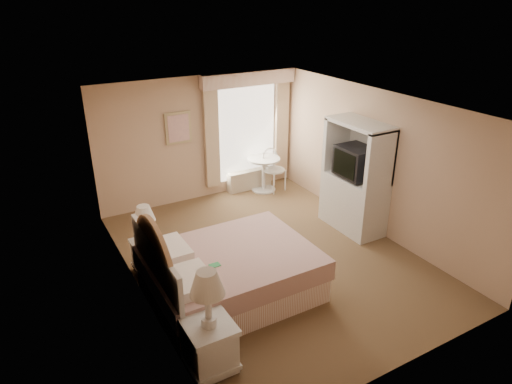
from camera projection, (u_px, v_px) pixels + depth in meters
room at (272, 186)px, 6.90m from camera, size 4.21×5.51×2.51m
window at (248, 129)px, 9.45m from camera, size 2.05×0.22×2.51m
framed_art at (178, 128)px, 8.73m from camera, size 0.52×0.04×0.62m
bed at (224, 274)px, 6.31m from camera, size 2.26×1.78×1.57m
nightstand_near at (210, 334)px, 5.04m from camera, size 0.53×0.53×1.29m
nightstand_far at (148, 248)px, 6.86m from camera, size 0.45×0.45×1.10m
round_table at (264, 169)px, 9.70m from camera, size 0.69×0.69×0.73m
cafe_chair at (272, 166)px, 9.72m from camera, size 0.52×0.52×0.92m
armoire at (355, 186)px, 8.02m from camera, size 0.59×1.19×1.98m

